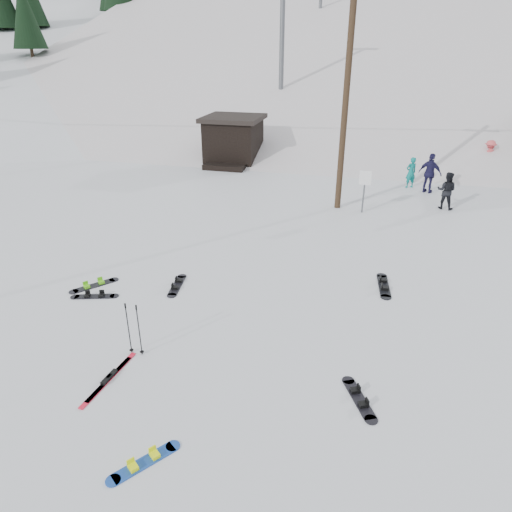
# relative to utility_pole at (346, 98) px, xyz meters

# --- Properties ---
(ground) EXTENTS (200.00, 200.00, 0.00)m
(ground) POSITION_rel_utility_pole_xyz_m (-2.00, -14.00, -4.68)
(ground) COLOR white
(ground) RESTS_ON ground
(ski_slope) EXTENTS (60.00, 85.24, 65.97)m
(ski_slope) POSITION_rel_utility_pole_xyz_m (-2.00, 41.00, -16.68)
(ski_slope) COLOR silver
(ski_slope) RESTS_ON ground
(ridge_left) EXTENTS (47.54, 95.03, 58.38)m
(ridge_left) POSITION_rel_utility_pole_xyz_m (-38.00, 34.00, -15.68)
(ridge_left) COLOR white
(ridge_left) RESTS_ON ground
(treeline_left) EXTENTS (20.00, 64.00, 10.00)m
(treeline_left) POSITION_rel_utility_pole_xyz_m (-36.00, 26.00, -4.68)
(treeline_left) COLOR black
(treeline_left) RESTS_ON ground
(treeline_crest) EXTENTS (50.00, 6.00, 10.00)m
(treeline_crest) POSITION_rel_utility_pole_xyz_m (-2.00, 72.00, -4.68)
(treeline_crest) COLOR black
(treeline_crest) RESTS_ON ski_slope
(utility_pole) EXTENTS (2.00, 0.26, 9.00)m
(utility_pole) POSITION_rel_utility_pole_xyz_m (0.00, 0.00, 0.00)
(utility_pole) COLOR #3A2819
(utility_pole) RESTS_ON ground
(trail_sign) EXTENTS (0.50, 0.09, 1.85)m
(trail_sign) POSITION_rel_utility_pole_xyz_m (1.10, -0.42, -3.41)
(trail_sign) COLOR #595B60
(trail_sign) RESTS_ON ground
(lift_hut) EXTENTS (3.40, 4.10, 2.75)m
(lift_hut) POSITION_rel_utility_pole_xyz_m (-7.00, 6.94, -3.32)
(lift_hut) COLOR black
(lift_hut) RESTS_ON ground
(lift_tower_near) EXTENTS (2.20, 0.36, 8.00)m
(lift_tower_near) POSITION_rel_utility_pole_xyz_m (-6.00, 16.00, 3.18)
(lift_tower_near) COLOR #595B60
(lift_tower_near) RESTS_ON ski_slope
(hero_snowboard) EXTENTS (0.94, 1.19, 0.10)m
(hero_snowboard) POSITION_rel_utility_pole_xyz_m (-1.97, -14.70, -4.66)
(hero_snowboard) COLOR #1C4BB6
(hero_snowboard) RESTS_ON ground
(hero_skis) EXTENTS (0.27, 1.94, 0.10)m
(hero_skis) POSITION_rel_utility_pole_xyz_m (-3.75, -12.89, -4.65)
(hero_skis) COLOR red
(hero_skis) RESTS_ON ground
(ski_poles) EXTENTS (0.37, 0.10, 1.35)m
(ski_poles) POSITION_rel_utility_pole_xyz_m (-3.61, -11.88, -3.99)
(ski_poles) COLOR black
(ski_poles) RESTS_ON ground
(board_scatter_a) EXTENTS (1.34, 0.60, 0.10)m
(board_scatter_a) POSITION_rel_utility_pole_xyz_m (-6.08, -9.79, -4.66)
(board_scatter_a) COLOR black
(board_scatter_a) RESTS_ON ground
(board_scatter_b) EXTENTS (0.46, 1.48, 0.10)m
(board_scatter_b) POSITION_rel_utility_pole_xyz_m (-4.02, -8.57, -4.65)
(board_scatter_b) COLOR black
(board_scatter_b) RESTS_ON ground
(board_scatter_c) EXTENTS (1.04, 1.26, 0.11)m
(board_scatter_c) POSITION_rel_utility_pole_xyz_m (-6.45, -9.21, -4.65)
(board_scatter_c) COLOR black
(board_scatter_c) RESTS_ON ground
(board_scatter_d) EXTENTS (0.79, 1.32, 0.10)m
(board_scatter_d) POSITION_rel_utility_pole_xyz_m (1.61, -12.14, -4.65)
(board_scatter_d) COLOR black
(board_scatter_d) RESTS_ON ground
(board_scatter_f) EXTENTS (0.45, 1.67, 0.12)m
(board_scatter_f) POSITION_rel_utility_pole_xyz_m (2.07, -7.02, -4.65)
(board_scatter_f) COLOR black
(board_scatter_f) RESTS_ON ground
(skier_teal) EXTENTS (0.67, 0.60, 1.55)m
(skier_teal) POSITION_rel_utility_pole_xyz_m (3.24, 4.05, -3.91)
(skier_teal) COLOR #0B726E
(skier_teal) RESTS_ON ground
(skier_dark) EXTENTS (0.93, 0.81, 1.64)m
(skier_dark) POSITION_rel_utility_pole_xyz_m (4.59, 1.04, -3.86)
(skier_dark) COLOR black
(skier_dark) RESTS_ON ground
(skier_pink) EXTENTS (1.28, 1.14, 1.72)m
(skier_pink) POSITION_rel_utility_pole_xyz_m (7.67, 8.72, -3.82)
(skier_pink) COLOR #DE4E53
(skier_pink) RESTS_ON ground
(skier_navy) EXTENTS (1.22, 0.93, 1.92)m
(skier_navy) POSITION_rel_utility_pole_xyz_m (4.07, 3.36, -3.72)
(skier_navy) COLOR #1B183D
(skier_navy) RESTS_ON ground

